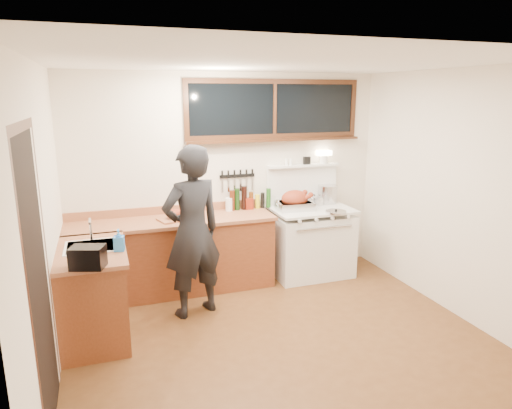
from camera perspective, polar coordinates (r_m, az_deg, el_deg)
name	(u,v)px	position (r m, az deg, el deg)	size (l,w,h in m)	color
ground_plane	(279,338)	(4.69, 2.91, -16.34)	(4.00, 3.50, 0.02)	#543016
room_shell	(281,172)	(4.12, 3.19, 4.08)	(4.10, 3.60, 2.65)	silver
counter_back	(173,255)	(5.59, -10.35, -6.23)	(2.44, 0.64, 1.00)	brown
counter_left	(93,293)	(4.78, -19.66, -10.39)	(0.64, 1.09, 0.90)	brown
sink_unit	(92,252)	(4.71, -19.80, -5.60)	(0.50, 0.45, 0.37)	white
vintage_stove	(310,240)	(6.06, 6.82, -4.40)	(1.02, 0.74, 1.60)	white
back_window	(275,116)	(5.89, 2.36, 10.99)	(2.32, 0.13, 0.77)	black
left_doorway	(40,282)	(3.48, -25.42, -8.74)	(0.02, 1.04, 2.17)	black
knife_strip	(237,177)	(5.83, -2.35, 3.50)	(0.46, 0.03, 0.28)	black
man	(192,232)	(4.85, -7.96, -3.44)	(0.78, 0.63, 1.84)	black
soap_bottle	(119,240)	(4.46, -16.77, -4.28)	(0.11, 0.11, 0.21)	#2A7BD6
toaster	(88,257)	(4.12, -20.29, -6.20)	(0.32, 0.27, 0.19)	black
cutting_board	(175,216)	(5.41, -10.12, -1.39)	(0.42, 0.35, 0.13)	#9C5E3E
roast_turkey	(295,201)	(5.83, 4.89, 0.38)	(0.49, 0.37, 0.25)	silver
stockpot	(328,194)	(6.23, 8.94, 1.30)	(0.32, 0.32, 0.24)	silver
saucepan	(318,201)	(6.10, 7.73, 0.45)	(0.17, 0.28, 0.11)	silver
pot_lid	(336,212)	(5.75, 9.95, -0.88)	(0.33, 0.33, 0.04)	silver
coffee_tin	(249,204)	(5.82, -0.89, 0.10)	(0.10, 0.08, 0.15)	maroon
pitcher	(229,204)	(5.75, -3.40, 0.01)	(0.09, 0.09, 0.16)	white
bottle_cluster	(248,199)	(5.82, -1.04, 0.65)	(0.55, 0.07, 0.30)	black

